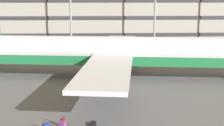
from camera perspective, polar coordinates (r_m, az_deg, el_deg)
name	(u,v)px	position (r m, az deg, el deg)	size (l,w,h in m)	color
ground_plane	(112,86)	(33.71, -0.04, -4.20)	(600.00, 600.00, 0.00)	#5B5B60
terminal_structure	(103,0)	(74.87, -1.61, 11.43)	(144.49, 17.07, 18.14)	gray
airliner	(119,52)	(36.68, 1.37, 1.97)	(40.63, 33.15, 10.04)	silver
suitcase_teal	(63,123)	(23.15, -8.94, -10.82)	(0.42, 0.40, 0.86)	#B21E23
suitcase_large	(93,124)	(23.33, -3.42, -11.15)	(0.42, 0.79, 0.27)	black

